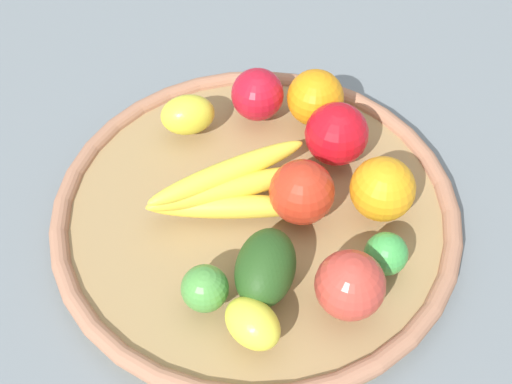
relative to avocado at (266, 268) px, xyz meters
name	(u,v)px	position (x,y,z in m)	size (l,w,h in m)	color
ground_plane	(256,221)	(-0.05, 0.09, -0.06)	(2.40, 2.40, 0.00)	slate
basket	(256,212)	(-0.05, 0.09, -0.05)	(0.46, 0.46, 0.03)	#9D7E4F
avocado	(266,268)	(0.00, 0.00, 0.00)	(0.09, 0.06, 0.06)	#254B1A
banana_bunch	(230,190)	(-0.08, 0.08, 0.00)	(0.18, 0.17, 0.05)	yellow
lime_1	(386,254)	(0.10, 0.07, -0.01)	(0.05, 0.05, 0.05)	green
apple_0	(337,134)	(0.00, 0.20, 0.01)	(0.07, 0.07, 0.07)	red
orange_0	(383,189)	(0.07, 0.14, 0.01)	(0.07, 0.07, 0.07)	orange
orange_1	(315,98)	(-0.04, 0.24, 0.00)	(0.07, 0.07, 0.07)	orange
apple_2	(302,192)	(0.00, 0.10, 0.01)	(0.07, 0.07, 0.07)	red
apple_1	(257,94)	(-0.11, 0.22, 0.00)	(0.06, 0.06, 0.06)	red
lime_0	(205,288)	(-0.05, -0.04, -0.01)	(0.05, 0.05, 0.05)	#4E973F
lemon_1	(188,115)	(-0.18, 0.16, -0.01)	(0.07, 0.05, 0.05)	yellow
lemon_0	(253,323)	(0.01, -0.06, -0.01)	(0.06, 0.04, 0.04)	yellow
apple_3	(350,285)	(0.08, 0.01, 0.00)	(0.07, 0.07, 0.07)	#C33F33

